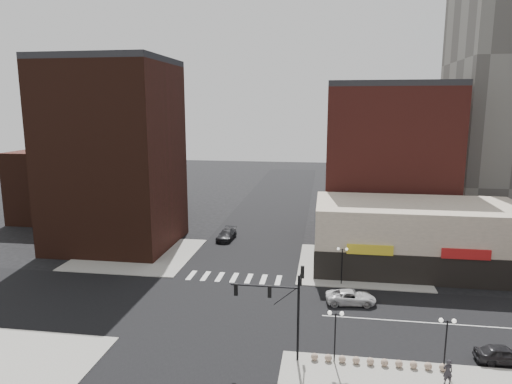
# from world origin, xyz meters

# --- Properties ---
(ground) EXTENTS (240.00, 240.00, 0.00)m
(ground) POSITION_xyz_m (0.00, 0.00, 0.00)
(ground) COLOR black
(ground) RESTS_ON ground
(road_ew) EXTENTS (200.00, 14.00, 0.02)m
(road_ew) POSITION_xyz_m (0.00, 0.00, 0.01)
(road_ew) COLOR black
(road_ew) RESTS_ON ground
(road_ns) EXTENTS (14.00, 200.00, 0.02)m
(road_ns) POSITION_xyz_m (0.00, 0.00, 0.01)
(road_ns) COLOR black
(road_ns) RESTS_ON ground
(sidewalk_nw) EXTENTS (15.00, 15.00, 0.12)m
(sidewalk_nw) POSITION_xyz_m (-14.50, 14.50, 0.06)
(sidewalk_nw) COLOR gray
(sidewalk_nw) RESTS_ON ground
(sidewalk_ne) EXTENTS (15.00, 15.00, 0.12)m
(sidewalk_ne) POSITION_xyz_m (14.50, 14.50, 0.06)
(sidewalk_ne) COLOR gray
(sidewalk_ne) RESTS_ON ground
(building_nw) EXTENTS (16.00, 15.00, 25.00)m
(building_nw) POSITION_xyz_m (-19.00, 18.50, 12.50)
(building_nw) COLOR #341910
(building_nw) RESTS_ON ground
(building_nw_low) EXTENTS (20.00, 18.00, 12.00)m
(building_nw_low) POSITION_xyz_m (-32.00, 34.00, 6.00)
(building_nw_low) COLOR #341910
(building_nw_low) RESTS_ON ground
(building_ne_midrise) EXTENTS (18.00, 15.00, 22.00)m
(building_ne_midrise) POSITION_xyz_m (19.00, 29.50, 11.00)
(building_ne_midrise) COLOR maroon
(building_ne_midrise) RESTS_ON ground
(building_ne_row) EXTENTS (24.20, 12.20, 8.00)m
(building_ne_row) POSITION_xyz_m (21.00, 15.00, 3.30)
(building_ne_row) COLOR beige
(building_ne_row) RESTS_ON ground
(traffic_signal) EXTENTS (5.59, 3.09, 7.77)m
(traffic_signal) POSITION_xyz_m (7.24, -7.83, 4.96)
(traffic_signal) COLOR black
(traffic_signal) RESTS_ON ground
(street_lamp_se_a) EXTENTS (1.22, 0.32, 4.16)m
(street_lamp_se_a) POSITION_xyz_m (11.00, -8.00, 3.29)
(street_lamp_se_a) COLOR black
(street_lamp_se_a) RESTS_ON sidewalk_se
(street_lamp_se_b) EXTENTS (1.22, 0.32, 4.16)m
(street_lamp_se_b) POSITION_xyz_m (19.00, -8.00, 3.29)
(street_lamp_se_b) COLOR black
(street_lamp_se_b) RESTS_ON sidewalk_se
(street_lamp_ne) EXTENTS (1.22, 0.32, 4.16)m
(street_lamp_ne) POSITION_xyz_m (12.00, 8.00, 3.29)
(street_lamp_ne) COLOR black
(street_lamp_ne) RESTS_ON sidewalk_ne
(bollard_row) EXTENTS (10.01, 0.56, 0.56)m
(bollard_row) POSITION_xyz_m (14.23, -8.00, 0.40)
(bollard_row) COLOR gray
(bollard_row) RESTS_ON sidewalk_se
(white_suv) EXTENTS (5.14, 2.75, 1.37)m
(white_suv) POSITION_xyz_m (12.80, 3.14, 0.69)
(white_suv) COLOR silver
(white_suv) RESTS_ON ground
(dark_sedan_east) EXTENTS (4.20, 1.88, 1.40)m
(dark_sedan_east) POSITION_xyz_m (23.78, -6.00, 0.70)
(dark_sedan_east) COLOR black
(dark_sedan_east) RESTS_ON ground
(dark_sedan_north) EXTENTS (2.47, 5.33, 1.51)m
(dark_sedan_north) POSITION_xyz_m (-4.25, 22.96, 0.75)
(dark_sedan_north) COLOR black
(dark_sedan_north) RESTS_ON ground
(pedestrian) EXTENTS (0.75, 0.56, 1.89)m
(pedestrian) POSITION_xyz_m (18.83, -9.69, 1.07)
(pedestrian) COLOR #252328
(pedestrian) RESTS_ON sidewalk_se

